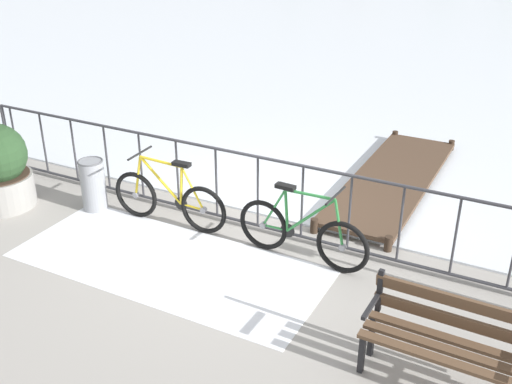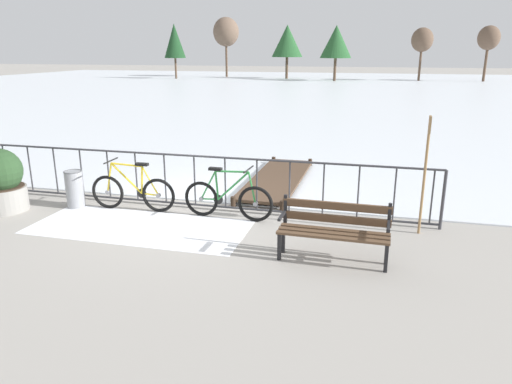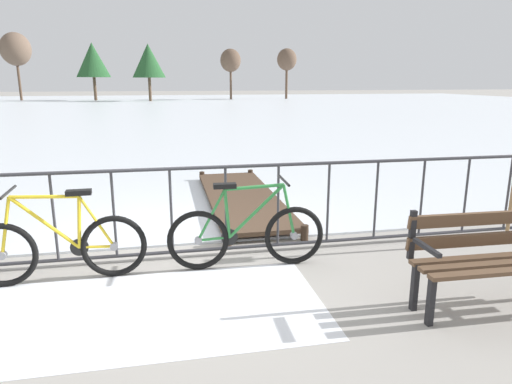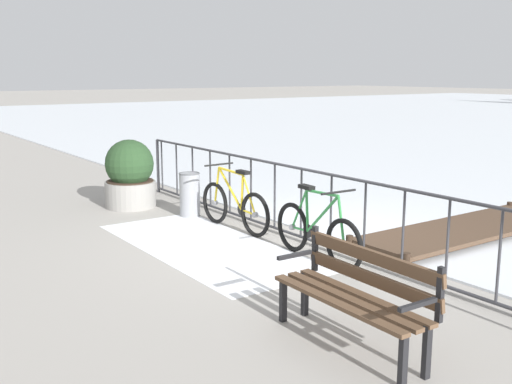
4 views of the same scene
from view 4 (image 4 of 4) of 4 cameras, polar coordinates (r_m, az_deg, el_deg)
The scene contains 9 objects.
ground_plane at distance 8.62m, azimuth 4.21°, elevation -4.72°, with size 160.00×160.00×0.00m, color #9E9991.
snow_patch at distance 8.42m, azimuth -4.69°, elevation -5.09°, with size 3.80×1.62×0.01m, color white.
railing_fence at distance 8.49m, azimuth 4.27°, elevation -1.08°, with size 9.06×0.06×1.07m.
bicycle_near_railing at distance 9.19m, azimuth -2.06°, elevation -1.34°, with size 1.71×0.52×0.97m.
bicycle_second at distance 7.71m, azimuth 5.72°, elevation -3.83°, with size 1.71×0.52×0.97m.
park_bench at distance 5.39m, azimuth 9.48°, elevation -8.97°, with size 1.61×0.51×0.89m.
planter_with_shrub at distance 10.97m, azimuth -11.78°, elevation 1.57°, with size 0.89×0.89×1.21m.
trash_bin at distance 10.14m, azimuth -6.25°, elevation -0.19°, with size 0.35×0.35×0.73m.
wooden_dock at distance 9.37m, azimuth 19.18°, elevation -3.28°, with size 1.10×3.83×0.20m.
Camera 4 is at (6.40, -5.28, 2.35)m, focal length 42.54 mm.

